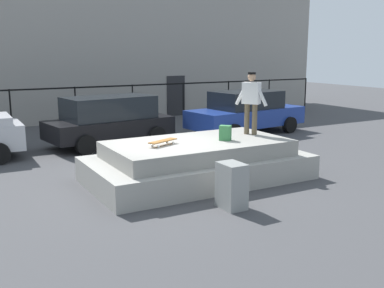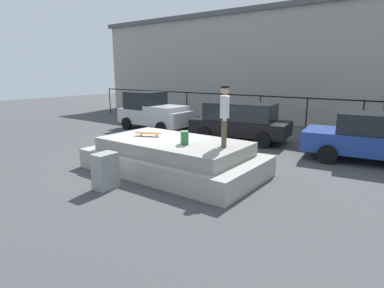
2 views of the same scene
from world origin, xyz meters
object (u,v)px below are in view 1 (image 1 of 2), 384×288
Objects in this scene: skateboarder at (251,99)px; car_black_hatchback_mid at (109,119)px; car_blue_sedan_far at (246,112)px; utility_box at (232,186)px; backpack at (225,133)px; skateboard at (163,141)px.

skateboarder is 5.65m from car_black_hatchback_mid.
car_black_hatchback_mid reaches higher than car_blue_sedan_far.
car_blue_sedan_far is (5.47, -0.40, -0.04)m from car_black_hatchback_mid.
skateboarder reaches higher than utility_box.
backpack is at bearing -130.49° from car_blue_sedan_far.
car_black_hatchback_mid reaches higher than backpack.
skateboarder is 4.40× the size of backpack.
skateboarder is 5.83m from car_blue_sedan_far.
skateboard is 0.19× the size of car_black_hatchback_mid.
skateboarder reaches higher than backpack.
utility_box is at bearing -89.97° from car_black_hatchback_mid.
skateboarder is 1.98× the size of skateboard.
backpack is (-1.07, -0.39, -0.78)m from skateboarder.
utility_box is at bearing -76.33° from skateboard.
utility_box is at bearing -127.82° from car_blue_sedan_far.
car_blue_sedan_far is (3.27, 4.70, -1.10)m from skateboarder.
skateboarder is 0.37× the size of car_black_hatchback_mid.
car_blue_sedan_far is at bearing 51.33° from utility_box.
car_black_hatchback_mid is 4.67× the size of utility_box.
skateboard reaches higher than utility_box.
skateboarder is 2.85m from skateboard.
car_blue_sedan_far reaches higher than backpack.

